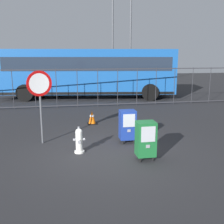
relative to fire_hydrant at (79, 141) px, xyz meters
The scene contains 10 objects.
ground_plane 0.90m from the fire_hydrant, 12.12° to the right, with size 60.00×60.00×0.00m, color #262628.
fire_hydrant is the anchor object (origin of this frame).
newspaper_box_primary 1.66m from the fire_hydrant, 22.37° to the left, with size 0.48×0.42×1.02m.
newspaper_box_secondary 1.86m from the fire_hydrant, 25.90° to the right, with size 0.48×0.42×1.02m.
stop_sign 1.93m from the fire_hydrant, 137.03° to the left, with size 0.71×0.31×2.23m.
traffic_cone 3.14m from the fire_hydrant, 77.73° to the left, with size 0.36×0.36×0.53m.
fence_barrier 6.71m from the fire_hydrant, 83.04° to the left, with size 18.03×0.04×2.00m.
bus_near 9.78m from the fire_hydrant, 83.26° to the left, with size 10.75×3.94×3.00m.
street_light_near_left 15.77m from the fire_hydrant, 76.39° to the left, with size 0.32×0.32×7.59m.
street_light_near_right 15.41m from the fire_hydrant, 70.80° to the left, with size 0.32×0.32×7.90m.
Camera 1 is at (-1.12, -6.86, 2.68)m, focal length 42.35 mm.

